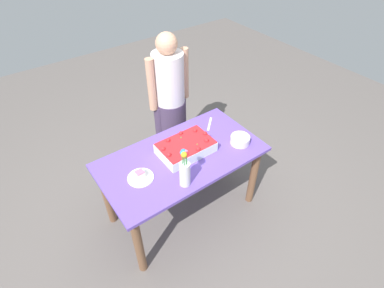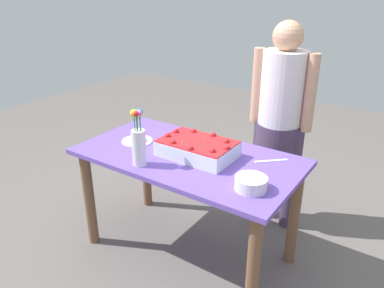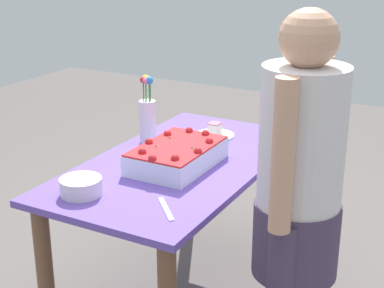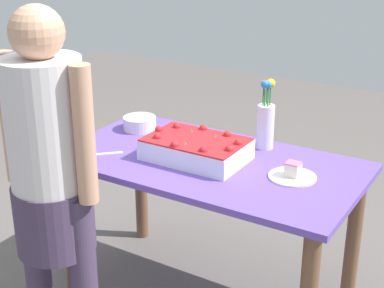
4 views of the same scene
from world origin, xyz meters
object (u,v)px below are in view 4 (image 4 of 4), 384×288
object	(u,v)px
person_standing	(50,172)
fruit_bowl	(140,123)
cake_knife	(101,154)
serving_plate_with_slice	(293,174)
sheet_cake	(196,149)
flower_vase	(266,121)

from	to	relation	value
person_standing	fruit_bowl	bearing A→B (deg)	12.71
fruit_bowl	cake_knife	bearing A→B (deg)	96.92
serving_plate_with_slice	cake_knife	xyz separation A→B (m)	(0.86, 0.22, -0.02)
sheet_cake	serving_plate_with_slice	distance (m)	0.46
sheet_cake	person_standing	distance (m)	0.71
cake_knife	fruit_bowl	distance (m)	0.37
serving_plate_with_slice	cake_knife	bearing A→B (deg)	14.61
flower_vase	person_standing	size ratio (longest dim) A/B	0.23
serving_plate_with_slice	cake_knife	world-z (taller)	serving_plate_with_slice
serving_plate_with_slice	person_standing	xyz separation A→B (m)	(0.72, 0.69, 0.11)
serving_plate_with_slice	fruit_bowl	world-z (taller)	serving_plate_with_slice
cake_knife	flower_vase	xyz separation A→B (m)	(-0.61, -0.47, 0.14)
fruit_bowl	person_standing	world-z (taller)	person_standing
cake_knife	sheet_cake	bearing A→B (deg)	-18.65
flower_vase	person_standing	xyz separation A→B (m)	(0.47, 0.94, -0.01)
serving_plate_with_slice	person_standing	distance (m)	1.00
sheet_cake	person_standing	xyz separation A→B (m)	(0.26, 0.65, 0.07)
sheet_cake	person_standing	bearing A→B (deg)	68.14
sheet_cake	cake_knife	world-z (taller)	sheet_cake
cake_knife	fruit_bowl	xyz separation A→B (m)	(0.04, -0.37, 0.03)
flower_vase	fruit_bowl	distance (m)	0.68
serving_plate_with_slice	fruit_bowl	distance (m)	0.92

